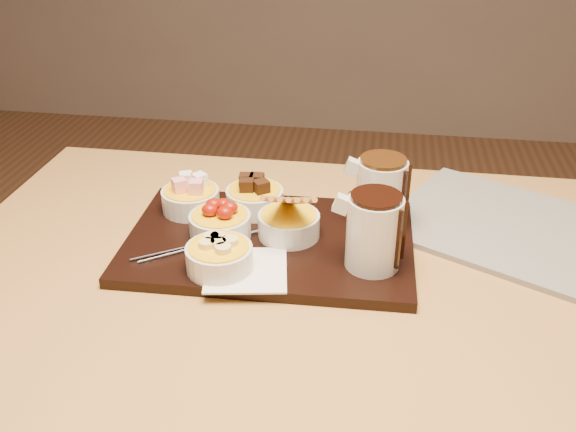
# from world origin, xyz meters

# --- Properties ---
(dining_table) EXTENTS (1.20, 0.80, 0.75)m
(dining_table) POSITION_xyz_m (0.00, 0.00, 0.65)
(dining_table) COLOR #B78644
(dining_table) RESTS_ON ground
(serving_board) EXTENTS (0.47, 0.31, 0.02)m
(serving_board) POSITION_xyz_m (-0.08, 0.06, 0.76)
(serving_board) COLOR black
(serving_board) RESTS_ON dining_table
(napkin) EXTENTS (0.14, 0.14, 0.00)m
(napkin) POSITION_xyz_m (-0.10, -0.04, 0.77)
(napkin) COLOR white
(napkin) RESTS_ON serving_board
(bowl_marshmallows) EXTENTS (0.10, 0.10, 0.04)m
(bowl_marshmallows) POSITION_xyz_m (-0.24, 0.13, 0.79)
(bowl_marshmallows) COLOR silver
(bowl_marshmallows) RESTS_ON serving_board
(bowl_cake) EXTENTS (0.10, 0.10, 0.04)m
(bowl_cake) POSITION_xyz_m (-0.13, 0.15, 0.79)
(bowl_cake) COLOR silver
(bowl_cake) RESTS_ON serving_board
(bowl_strawberries) EXTENTS (0.10, 0.10, 0.04)m
(bowl_strawberries) POSITION_xyz_m (-0.16, 0.05, 0.79)
(bowl_strawberries) COLOR silver
(bowl_strawberries) RESTS_ON serving_board
(bowl_biscotti) EXTENTS (0.10, 0.10, 0.04)m
(bowl_biscotti) POSITION_xyz_m (-0.05, 0.07, 0.79)
(bowl_biscotti) COLOR silver
(bowl_biscotti) RESTS_ON serving_board
(bowl_bananas) EXTENTS (0.10, 0.10, 0.04)m
(bowl_bananas) POSITION_xyz_m (-0.14, -0.04, 0.79)
(bowl_bananas) COLOR silver
(bowl_bananas) RESTS_ON serving_board
(pitcher_dark_chocolate) EXTENTS (0.08, 0.08, 0.11)m
(pitcher_dark_chocolate) POSITION_xyz_m (0.08, 0.00, 0.82)
(pitcher_dark_chocolate) COLOR silver
(pitcher_dark_chocolate) RESTS_ON serving_board
(pitcher_milk_chocolate) EXTENTS (0.08, 0.08, 0.11)m
(pitcher_milk_chocolate) POSITION_xyz_m (0.09, 0.13, 0.82)
(pitcher_milk_chocolate) COLOR silver
(pitcher_milk_chocolate) RESTS_ON serving_board
(fondue_skewers) EXTENTS (0.17, 0.23, 0.01)m
(fondue_skewers) POSITION_xyz_m (-0.17, 0.03, 0.77)
(fondue_skewers) COLOR silver
(fondue_skewers) RESTS_ON serving_board
(newspaper) EXTENTS (0.47, 0.44, 0.01)m
(newspaper) POSITION_xyz_m (0.31, 0.18, 0.76)
(newspaper) COLOR beige
(newspaper) RESTS_ON dining_table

